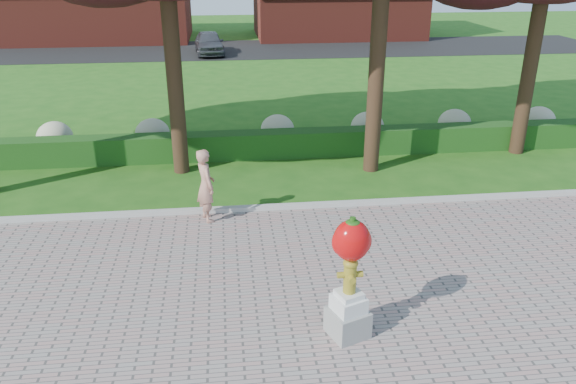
% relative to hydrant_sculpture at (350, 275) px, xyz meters
% --- Properties ---
extents(ground, '(100.00, 100.00, 0.00)m').
position_rel_hydrant_sculpture_xyz_m(ground, '(-1.18, 2.04, -1.18)').
color(ground, '#1F5515').
rests_on(ground, ground).
extents(curb, '(40.00, 0.18, 0.15)m').
position_rel_hydrant_sculpture_xyz_m(curb, '(-1.18, 5.04, -1.10)').
color(curb, '#ADADA5').
rests_on(curb, ground).
extents(lawn_hedge, '(24.00, 0.70, 0.80)m').
position_rel_hydrant_sculpture_xyz_m(lawn_hedge, '(-1.18, 9.04, -0.78)').
color(lawn_hedge, '#1A4313').
rests_on(lawn_hedge, ground).
extents(hydrangea_row, '(20.10, 1.10, 0.99)m').
position_rel_hydrant_sculpture_xyz_m(hydrangea_row, '(-0.61, 10.04, -0.63)').
color(hydrangea_row, beige).
rests_on(hydrangea_row, ground).
extents(street, '(50.00, 8.00, 0.02)m').
position_rel_hydrant_sculpture_xyz_m(street, '(-1.18, 30.04, -1.17)').
color(street, black).
rests_on(street, ground).
extents(hydrant_sculpture, '(0.75, 0.75, 2.15)m').
position_rel_hydrant_sculpture_xyz_m(hydrant_sculpture, '(0.00, 0.00, 0.00)').
color(hydrant_sculpture, gray).
rests_on(hydrant_sculpture, walkway).
extents(woman, '(0.61, 0.75, 1.75)m').
position_rel_hydrant_sculpture_xyz_m(woman, '(-2.37, 4.64, -0.26)').
color(woman, tan).
rests_on(woman, walkway).
extents(parked_car, '(2.02, 4.23, 1.39)m').
position_rel_hydrant_sculpture_xyz_m(parked_car, '(-2.64, 28.34, -0.46)').
color(parked_car, '#404248').
rests_on(parked_car, street).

